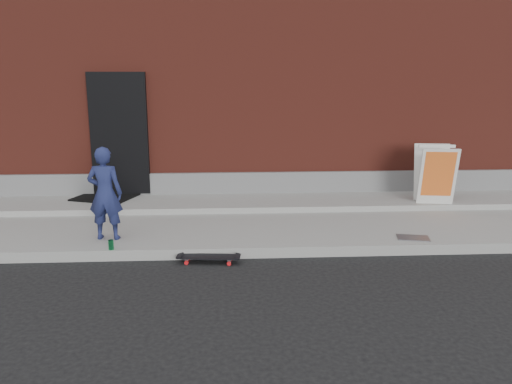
{
  "coord_description": "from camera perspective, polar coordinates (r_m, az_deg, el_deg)",
  "views": [
    {
      "loc": [
        -0.59,
        -6.42,
        2.38
      ],
      "look_at": [
        -0.18,
        0.8,
        0.75
      ],
      "focal_mm": 35.0,
      "sensor_mm": 36.0,
      "label": 1
    }
  ],
  "objects": [
    {
      "name": "apron",
      "position": [
        9.11,
        0.57,
        -1.16
      ],
      "size": [
        20.0,
        1.2,
        0.1
      ],
      "primitive_type": "cube",
      "color": "gray",
      "rests_on": "sidewalk"
    },
    {
      "name": "sidewalk",
      "position": [
        8.27,
        0.99,
        -3.49
      ],
      "size": [
        20.0,
        3.0,
        0.15
      ],
      "primitive_type": "cube",
      "color": "gray",
      "rests_on": "ground"
    },
    {
      "name": "skateboard",
      "position": [
        6.72,
        -5.43,
        -7.43
      ],
      "size": [
        0.83,
        0.3,
        0.09
      ],
      "color": "red",
      "rests_on": "ground"
    },
    {
      "name": "pizza_sign",
      "position": [
        9.32,
        19.79,
        1.96
      ],
      "size": [
        0.73,
        0.82,
        1.03
      ],
      "color": "silver",
      "rests_on": "apron"
    },
    {
      "name": "doormat",
      "position": [
        9.63,
        -16.87,
        -0.56
      ],
      "size": [
        1.22,
        1.1,
        0.03
      ],
      "primitive_type": "cube",
      "rotation": [
        0.0,
        0.0,
        -0.32
      ],
      "color": "black",
      "rests_on": "apron"
    },
    {
      "name": "utility_plate",
      "position": [
        7.56,
        17.53,
        -5.02
      ],
      "size": [
        0.5,
        0.38,
        0.01
      ],
      "primitive_type": "cube",
      "rotation": [
        0.0,
        0.0,
        -0.22
      ],
      "color": "#5B5B61",
      "rests_on": "sidewalk"
    },
    {
      "name": "building",
      "position": [
        13.43,
        -0.75,
        13.18
      ],
      "size": [
        20.0,
        8.1,
        5.0
      ],
      "color": "maroon",
      "rests_on": "ground"
    },
    {
      "name": "ground",
      "position": [
        6.88,
        1.91,
        -7.57
      ],
      "size": [
        80.0,
        80.0,
        0.0
      ],
      "primitive_type": "plane",
      "color": "black",
      "rests_on": "ground"
    },
    {
      "name": "child",
      "position": [
        7.34,
        -16.87,
        -0.16
      ],
      "size": [
        0.51,
        0.35,
        1.33
      ],
      "primitive_type": "imported",
      "rotation": [
        0.0,
        0.0,
        3.07
      ],
      "color": "#1B224E",
      "rests_on": "sidewalk"
    },
    {
      "name": "soda_can",
      "position": [
        7.01,
        -16.24,
        -5.82
      ],
      "size": [
        0.08,
        0.08,
        0.13
      ],
      "primitive_type": "cylinder",
      "rotation": [
        0.0,
        0.0,
        -0.06
      ],
      "color": "#1B8745",
      "rests_on": "sidewalk"
    }
  ]
}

